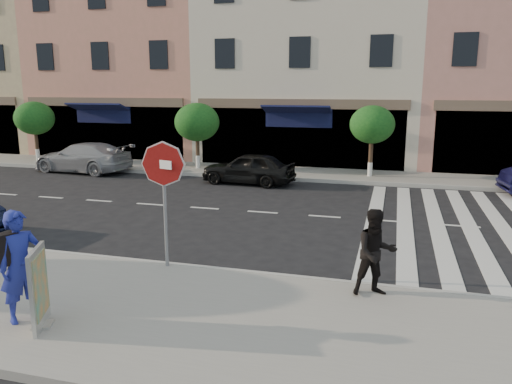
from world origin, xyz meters
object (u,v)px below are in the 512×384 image
Objects in this scene: stop_sign at (164,177)px; car_far_left at (83,157)px; car_far_mid at (248,168)px; walker at (376,253)px; photographer at (21,266)px; poster_board at (39,289)px.

stop_sign is 0.57× the size of car_far_left.
walker is at bearing 32.53° from car_far_mid.
photographer reaches higher than walker.
car_far_left is at bearing -89.78° from car_far_mid.
photographer is 6.17m from walker.
photographer reaches higher than poster_board.
stop_sign reaches higher than walker.
car_far_mid is (-5.56, 10.45, -0.32)m from walker.
stop_sign is at bearing 52.43° from poster_board.
poster_board reaches higher than car_far_mid.
walker reaches higher than car_far_mid.
car_far_left is (-8.70, 13.83, -0.10)m from poster_board.
photographer is at bearing 37.34° from car_far_left.
walker is 0.43× the size of car_far_mid.
stop_sign is 10.29m from car_far_mid.
car_far_left reaches higher than car_far_mid.
stop_sign is at bearing 153.51° from walker.
stop_sign reaches higher than car_far_left.
photographer reaches higher than car_far_left.
stop_sign is 0.71× the size of car_far_mid.
stop_sign is at bearing 47.55° from car_far_left.
stop_sign is 1.44× the size of photographer.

